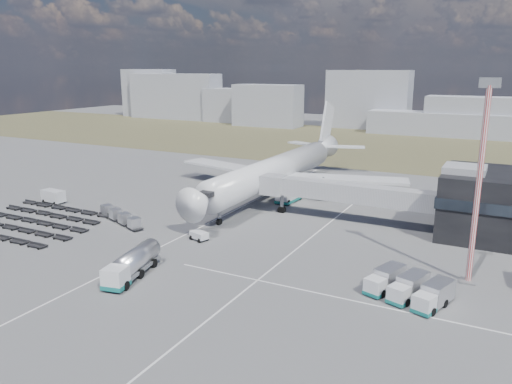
% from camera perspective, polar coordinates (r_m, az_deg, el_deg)
% --- Properties ---
extents(ground, '(420.00, 420.00, 0.00)m').
position_cam_1_polar(ground, '(76.54, -7.77, -5.54)').
color(ground, '#565659').
rests_on(ground, ground).
extents(grass_strip, '(420.00, 90.00, 0.01)m').
position_cam_1_polar(grass_strip, '(175.66, 13.38, 5.30)').
color(grass_strip, '#4B482D').
rests_on(grass_strip, ground).
extents(lane_markings, '(47.12, 110.00, 0.01)m').
position_cam_1_polar(lane_markings, '(74.10, -0.19, -6.06)').
color(lane_markings, silver).
rests_on(lane_markings, ground).
extents(jet_bridge, '(30.30, 3.80, 7.05)m').
position_cam_1_polar(jet_bridge, '(85.74, 8.88, 0.08)').
color(jet_bridge, '#939399').
rests_on(jet_bridge, ground).
extents(airliner, '(51.59, 64.53, 17.62)m').
position_cam_1_polar(airliner, '(102.28, 2.61, 2.63)').
color(airliner, silver).
rests_on(airliner, ground).
extents(skyline, '(294.89, 25.29, 24.74)m').
position_cam_1_polar(skyline, '(214.75, 14.21, 9.29)').
color(skyline, '#9698A3').
rests_on(skyline, ground).
extents(fuel_tanker, '(4.75, 10.83, 3.40)m').
position_cam_1_polar(fuel_tanker, '(64.65, -13.95, -7.97)').
color(fuel_tanker, silver).
rests_on(fuel_tanker, ground).
extents(pushback_tug, '(3.20, 2.39, 1.33)m').
position_cam_1_polar(pushback_tug, '(76.34, -6.52, -5.02)').
color(pushback_tug, silver).
rests_on(pushback_tug, ground).
extents(utility_van, '(4.93, 2.52, 2.51)m').
position_cam_1_polar(utility_van, '(104.05, -22.14, -0.49)').
color(utility_van, silver).
rests_on(utility_van, ground).
extents(catering_truck, '(3.25, 7.14, 3.21)m').
position_cam_1_polar(catering_truck, '(97.36, 3.82, -0.17)').
color(catering_truck, silver).
rests_on(catering_truck, ground).
extents(service_trucks_near, '(9.64, 8.37, 2.47)m').
position_cam_1_polar(service_trucks_near, '(59.88, 17.02, -10.37)').
color(service_trucks_near, silver).
rests_on(service_trucks_near, ground).
extents(uld_row, '(12.68, 6.39, 1.80)m').
position_cam_1_polar(uld_row, '(87.30, -15.28, -2.71)').
color(uld_row, black).
rests_on(uld_row, ground).
extents(baggage_dollies, '(27.01, 17.85, 0.69)m').
position_cam_1_polar(baggage_dollies, '(93.07, -24.63, -2.94)').
color(baggage_dollies, black).
rests_on(baggage_dollies, ground).
extents(floodlight_mast, '(2.32, 1.88, 24.40)m').
position_cam_1_polar(floodlight_mast, '(63.43, 24.10, 0.75)').
color(floodlight_mast, '#AE1C1B').
rests_on(floodlight_mast, ground).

